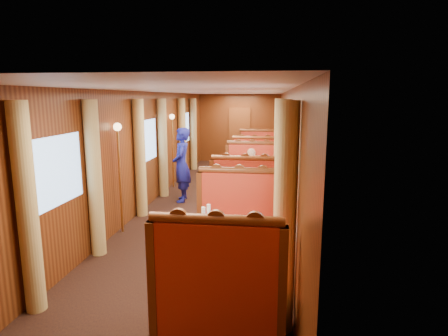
% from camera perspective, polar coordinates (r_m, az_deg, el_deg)
% --- Properties ---
extents(floor, '(3.00, 12.00, 0.01)m').
position_cam_1_polar(floor, '(8.30, -1.43, -5.92)').
color(floor, black).
rests_on(floor, ground).
extents(ceiling, '(3.00, 12.00, 0.01)m').
position_cam_1_polar(ceiling, '(7.96, -1.52, 11.60)').
color(ceiling, silver).
rests_on(ceiling, wall_left).
extents(wall_far, '(3.00, 0.01, 2.50)m').
position_cam_1_polar(wall_far, '(13.96, 2.38, 6.07)').
color(wall_far, brown).
rests_on(wall_far, floor).
extents(wall_near, '(3.00, 0.01, 2.50)m').
position_cam_1_polar(wall_near, '(2.50, -24.41, -17.03)').
color(wall_near, brown).
rests_on(wall_near, floor).
extents(wall_left, '(0.01, 12.00, 2.50)m').
position_cam_1_polar(wall_left, '(8.40, -11.65, 2.78)').
color(wall_left, brown).
rests_on(wall_left, floor).
extents(wall_right, '(0.01, 12.00, 2.50)m').
position_cam_1_polar(wall_right, '(7.94, 9.29, 2.42)').
color(wall_right, brown).
rests_on(wall_right, floor).
extents(doorway_far, '(0.80, 0.04, 2.00)m').
position_cam_1_polar(doorway_far, '(13.95, 2.36, 5.03)').
color(doorway_far, brown).
rests_on(doorway_far, floor).
extents(table_near, '(1.05, 0.72, 0.75)m').
position_cam_1_polar(table_near, '(4.82, 0.99, -13.81)').
color(table_near, white).
rests_on(table_near, floor).
extents(banquette_near_fwd, '(1.30, 0.55, 1.34)m').
position_cam_1_polar(banquette_near_fwd, '(3.90, -0.80, -19.29)').
color(banquette_near_fwd, red).
rests_on(banquette_near_fwd, floor).
extents(banquette_near_aft, '(1.30, 0.55, 1.34)m').
position_cam_1_polar(banquette_near_aft, '(5.74, 2.16, -9.19)').
color(banquette_near_aft, red).
rests_on(banquette_near_aft, floor).
extents(table_mid, '(1.05, 0.72, 0.75)m').
position_cam_1_polar(table_mid, '(8.12, 3.80, -3.58)').
color(table_mid, white).
rests_on(table_mid, floor).
extents(banquette_mid_fwd, '(1.30, 0.55, 1.34)m').
position_cam_1_polar(banquette_mid_fwd, '(7.13, 3.27, -5.19)').
color(banquette_mid_fwd, red).
rests_on(banquette_mid_fwd, floor).
extents(banquette_mid_aft, '(1.30, 0.55, 1.34)m').
position_cam_1_polar(banquette_mid_aft, '(9.10, 4.22, -1.71)').
color(banquette_mid_aft, red).
rests_on(banquette_mid_aft, floor).
extents(table_far, '(1.05, 0.72, 0.75)m').
position_cam_1_polar(table_far, '(11.54, 4.94, 0.68)').
color(table_far, white).
rests_on(table_far, floor).
extents(banquette_far_fwd, '(1.30, 0.55, 1.34)m').
position_cam_1_polar(banquette_far_fwd, '(10.54, 4.69, -0.01)').
color(banquette_far_fwd, red).
rests_on(banquette_far_fwd, floor).
extents(banquette_far_aft, '(1.30, 0.55, 1.34)m').
position_cam_1_polar(banquette_far_aft, '(12.54, 5.16, 1.70)').
color(banquette_far_aft, red).
rests_on(banquette_far_aft, floor).
extents(tea_tray, '(0.39, 0.34, 0.01)m').
position_cam_1_polar(tea_tray, '(4.64, -0.31, -9.67)').
color(tea_tray, silver).
rests_on(tea_tray, table_near).
extents(teapot_left, '(0.20, 0.17, 0.14)m').
position_cam_1_polar(teapot_left, '(4.60, -0.92, -9.06)').
color(teapot_left, silver).
rests_on(teapot_left, tea_tray).
extents(teapot_right, '(0.17, 0.15, 0.12)m').
position_cam_1_polar(teapot_right, '(4.56, 0.32, -9.39)').
color(teapot_right, silver).
rests_on(teapot_right, tea_tray).
extents(teapot_back, '(0.19, 0.15, 0.13)m').
position_cam_1_polar(teapot_back, '(4.69, -0.54, -8.68)').
color(teapot_back, silver).
rests_on(teapot_back, tea_tray).
extents(fruit_plate, '(0.20, 0.20, 0.05)m').
position_cam_1_polar(fruit_plate, '(4.52, 4.79, -10.15)').
color(fruit_plate, white).
rests_on(fruit_plate, table_near).
extents(cup_inboard, '(0.08, 0.08, 0.26)m').
position_cam_1_polar(cup_inboard, '(4.79, -3.13, -7.79)').
color(cup_inboard, white).
rests_on(cup_inboard, table_near).
extents(cup_outboard, '(0.08, 0.08, 0.26)m').
position_cam_1_polar(cup_outboard, '(4.91, -2.35, -7.34)').
color(cup_outboard, white).
rests_on(cup_outboard, table_near).
extents(rose_vase_mid, '(0.06, 0.06, 0.36)m').
position_cam_1_polar(rose_vase_mid, '(7.97, 3.82, 0.21)').
color(rose_vase_mid, silver).
rests_on(rose_vase_mid, table_mid).
extents(rose_vase_far, '(0.06, 0.06, 0.36)m').
position_cam_1_polar(rose_vase_far, '(11.47, 5.05, 3.41)').
color(rose_vase_far, silver).
rests_on(rose_vase_far, table_far).
extents(window_left_near, '(0.01, 1.20, 0.90)m').
position_cam_1_polar(window_left_near, '(5.22, -24.13, -0.44)').
color(window_left_near, '#83ADE1').
rests_on(window_left_near, wall_left).
extents(curtain_left_near_a, '(0.22, 0.22, 2.35)m').
position_cam_1_polar(curtain_left_near_a, '(4.60, -27.80, -5.70)').
color(curtain_left_near_a, tan).
rests_on(curtain_left_near_a, floor).
extents(curtain_left_near_b, '(0.22, 0.22, 2.35)m').
position_cam_1_polar(curtain_left_near_b, '(5.89, -19.12, -1.65)').
color(curtain_left_near_b, tan).
rests_on(curtain_left_near_b, floor).
extents(window_right_near, '(0.01, 1.20, 0.90)m').
position_cam_1_polar(window_right_near, '(4.46, 10.46, -1.44)').
color(window_right_near, '#83ADE1').
rests_on(window_right_near, wall_right).
extents(curtain_right_near_a, '(0.22, 0.22, 2.35)m').
position_cam_1_polar(curtain_right_near_a, '(3.78, 9.29, -7.96)').
color(curtain_right_near_a, tan).
rests_on(curtain_right_near_a, floor).
extents(curtain_right_near_b, '(0.22, 0.22, 2.35)m').
position_cam_1_polar(curtain_right_near_b, '(5.28, 8.81, -2.57)').
color(curtain_right_near_b, tan).
rests_on(curtain_right_near_b, floor).
extents(window_left_mid, '(0.01, 1.20, 0.90)m').
position_cam_1_polar(window_left_mid, '(8.37, -11.60, 4.14)').
color(window_left_mid, '#83ADE1').
rests_on(window_left_mid, wall_left).
extents(curtain_left_mid_a, '(0.22, 0.22, 2.35)m').
position_cam_1_polar(curtain_left_mid_a, '(7.64, -12.67, 1.41)').
color(curtain_left_mid_a, tan).
rests_on(curtain_left_mid_a, floor).
extents(curtain_left_mid_b, '(0.22, 0.22, 2.35)m').
position_cam_1_polar(curtain_left_mid_b, '(9.11, -9.32, 2.99)').
color(curtain_left_mid_b, tan).
rests_on(curtain_left_mid_b, floor).
extents(window_right_mid, '(0.01, 1.20, 0.90)m').
position_cam_1_polar(window_right_mid, '(7.92, 9.22, 3.85)').
color(window_right_mid, '#83ADE1').
rests_on(window_right_mid, wall_right).
extents(curtain_right_mid_a, '(0.22, 0.22, 2.35)m').
position_cam_1_polar(curtain_right_mid_a, '(7.18, 8.49, 0.96)').
color(curtain_right_mid_a, tan).
rests_on(curtain_right_mid_a, floor).
extents(curtain_right_mid_b, '(0.22, 0.22, 2.35)m').
position_cam_1_polar(curtain_right_mid_b, '(8.72, 8.34, 2.68)').
color(curtain_right_mid_b, tan).
rests_on(curtain_right_mid_b, floor).
extents(window_left_far, '(0.01, 1.20, 0.90)m').
position_cam_1_polar(window_left_far, '(11.72, -6.02, 6.11)').
color(window_left_far, '#83ADE1').
rests_on(window_left_far, wall_left).
extents(curtain_left_far_a, '(0.22, 0.22, 2.35)m').
position_cam_1_polar(curtain_left_far_a, '(10.96, -6.41, 4.35)').
color(curtain_left_far_a, tan).
rests_on(curtain_left_far_a, floor).
extents(curtain_left_far_b, '(0.22, 0.22, 2.35)m').
position_cam_1_polar(curtain_left_far_b, '(12.48, -4.69, 5.14)').
color(curtain_left_far_b, tan).
rests_on(curtain_left_far_b, floor).
extents(window_right_far, '(0.01, 1.20, 0.90)m').
position_cam_1_polar(window_right_far, '(11.40, 8.74, 5.92)').
color(window_right_far, '#83ADE1').
rests_on(window_right_far, wall_right).
extents(curtain_right_far_a, '(0.22, 0.22, 2.35)m').
position_cam_1_polar(curtain_right_far_a, '(10.65, 8.21, 4.12)').
color(curtain_right_far_a, tan).
rests_on(curtain_right_far_a, floor).
extents(curtain_right_far_b, '(0.22, 0.22, 2.35)m').
position_cam_1_polar(curtain_right_far_b, '(12.20, 8.14, 4.95)').
color(curtain_right_far_b, tan).
rests_on(curtain_right_far_b, floor).
extents(sconce_left_fore, '(0.14, 0.14, 1.95)m').
position_cam_1_polar(sconce_left_fore, '(6.73, -15.72, 1.83)').
color(sconce_left_fore, '#BF8C3F').
rests_on(sconce_left_fore, floor).
extents(sconce_right_fore, '(0.14, 0.14, 1.95)m').
position_cam_1_polar(sconce_right_fore, '(6.19, 8.86, 1.37)').
color(sconce_right_fore, '#BF8C3F').
rests_on(sconce_right_fore, floor).
extents(sconce_left_aft, '(0.14, 0.14, 1.95)m').
position_cam_1_polar(sconce_left_aft, '(10.01, -7.87, 4.92)').
color(sconce_left_aft, '#BF8C3F').
rests_on(sconce_left_aft, floor).
extents(sconce_right_aft, '(0.14, 0.14, 1.95)m').
position_cam_1_polar(sconce_right_aft, '(9.66, 8.42, 4.70)').
color(sconce_right_aft, '#BF8C3F').
rests_on(sconce_right_aft, floor).
extents(steward, '(0.50, 0.68, 1.71)m').
position_cam_1_polar(steward, '(8.62, -6.47, 0.46)').
color(steward, navy).
rests_on(steward, floor).
extents(passenger, '(0.40, 0.44, 0.76)m').
position_cam_1_polar(passenger, '(8.77, 4.15, -0.06)').
color(passenger, beige).
rests_on(passenger, banquette_mid_aft).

